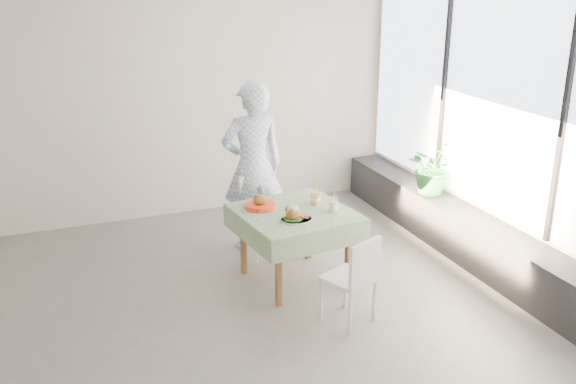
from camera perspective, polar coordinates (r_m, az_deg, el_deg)
name	(u,v)px	position (r m, az deg, el deg)	size (l,w,h in m)	color
floor	(217,306)	(6.07, -6.36, -10.08)	(6.00, 6.00, 0.00)	#625F5D
wall_back	(156,106)	(7.89, -11.66, 7.52)	(6.00, 0.02, 2.80)	silver
wall_front	(338,293)	(3.33, 4.48, -8.93)	(6.00, 0.02, 2.80)	silver
wall_right	(497,130)	(6.88, 18.10, 5.22)	(0.02, 5.00, 2.80)	silver
window_pane	(497,106)	(6.81, 18.12, 7.24)	(0.01, 4.80, 2.18)	#D1E0F9
window_ledge	(470,237)	(7.11, 15.88, -3.89)	(0.40, 4.80, 0.50)	black
cafe_table	(295,238)	(6.30, 0.59, -4.11)	(1.16, 1.16, 0.74)	brown
chair_far	(264,231)	(6.96, -2.18, -3.48)	(0.45, 0.45, 0.87)	white
chair_near	(349,295)	(5.72, 5.47, -9.13)	(0.50, 0.50, 0.81)	white
diner	(253,167)	(6.93, -3.15, 2.27)	(0.68, 0.45, 1.87)	#8AB1DD
main_dish	(295,216)	(5.95, 0.60, -2.11)	(0.31, 0.31, 0.16)	white
juice_cup_orange	(315,198)	(6.35, 2.43, -0.53)	(0.10, 0.10, 0.29)	white
juice_cup_lemonade	(333,205)	(6.19, 4.05, -1.17)	(0.10, 0.10, 0.27)	white
second_dish	(260,204)	(6.26, -2.51, -1.08)	(0.30, 0.30, 0.14)	red
potted_plant	(431,167)	(7.49, 12.58, 2.20)	(0.57, 0.49, 0.63)	#297B37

